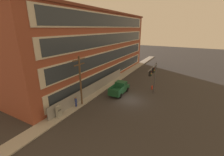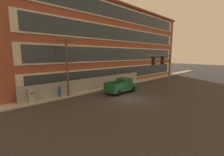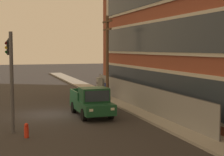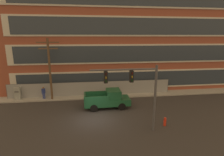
{
  "view_description": "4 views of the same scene",
  "coord_description": "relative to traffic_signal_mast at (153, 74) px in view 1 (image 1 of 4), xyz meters",
  "views": [
    {
      "loc": [
        -20.83,
        -7.76,
        11.24
      ],
      "look_at": [
        -1.45,
        2.65,
        3.83
      ],
      "focal_mm": 24.0,
      "sensor_mm": 36.0,
      "label": 1
    },
    {
      "loc": [
        -13.81,
        -11.39,
        5.39
      ],
      "look_at": [
        0.46,
        3.56,
        2.16
      ],
      "focal_mm": 24.0,
      "sensor_mm": 36.0,
      "label": 2
    },
    {
      "loc": [
        24.24,
        -3.15,
        4.63
      ],
      "look_at": [
        1.87,
        4.15,
        2.62
      ],
      "focal_mm": 55.0,
      "sensor_mm": 36.0,
      "label": 3
    },
    {
      "loc": [
        -0.31,
        -15.31,
        7.66
      ],
      "look_at": [
        2.16,
        3.48,
        3.19
      ],
      "focal_mm": 28.0,
      "sensor_mm": 36.0,
      "label": 4
    }
  ],
  "objects": [
    {
      "name": "brick_mill_building",
      "position": [
        4.35,
        15.44,
        3.32
      ],
      "size": [
        39.63,
        11.04,
        14.51
      ],
      "color": "brown",
      "rests_on": "ground"
    },
    {
      "name": "utility_pole_near_corner",
      "position": [
        -8.31,
        8.54,
        0.28
      ],
      "size": [
        2.54,
        0.26,
        7.55
      ],
      "color": "brown",
      "rests_on": "ground"
    },
    {
      "name": "pedestrian_near_cabinet",
      "position": [
        -9.34,
        8.8,
        -2.98
      ],
      "size": [
        0.41,
        0.47,
        1.69
      ],
      "color": "navy",
      "rests_on": "ground"
    },
    {
      "name": "pickup_truck_dark_green",
      "position": [
        -1.67,
        5.34,
        -3.0
      ],
      "size": [
        5.06,
        2.14,
        2.03
      ],
      "color": "#194C2D",
      "rests_on": "ground"
    },
    {
      "name": "sidewalk_building_side",
      "position": [
        -3.31,
        9.2,
        -3.87
      ],
      "size": [
        80.0,
        2.04,
        0.16
      ],
      "primitive_type": "cube",
      "color": "#9E9B93",
      "rests_on": "ground"
    },
    {
      "name": "ground_plane",
      "position": [
        -3.31,
        2.58,
        -3.95
      ],
      "size": [
        160.0,
        160.0,
        0.0
      ],
      "primitive_type": "plane",
      "color": "#333030"
    },
    {
      "name": "chain_link_fence",
      "position": [
        -3.36,
        9.41,
        -2.95
      ],
      "size": [
        21.04,
        0.06,
        1.97
      ],
      "color": "gray",
      "rests_on": "ground"
    },
    {
      "name": "traffic_signal_mast",
      "position": [
        0.0,
        0.0,
        0.0
      ],
      "size": [
        5.26,
        0.43,
        5.56
      ],
      "color": "#4C4C51",
      "rests_on": "ground"
    },
    {
      "name": "fire_hydrant",
      "position": [
        2.85,
        0.64,
        -3.57
      ],
      "size": [
        0.24,
        0.24,
        0.78
      ],
      "color": "red",
      "rests_on": "ground"
    },
    {
      "name": "electrical_cabinet",
      "position": [
        -12.45,
        8.96,
        -3.1
      ],
      "size": [
        0.69,
        0.44,
        1.7
      ],
      "color": "#939993",
      "rests_on": "ground"
    }
  ]
}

